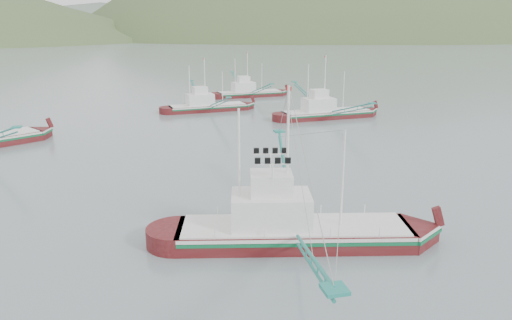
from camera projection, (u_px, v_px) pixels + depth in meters
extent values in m
plane|color=slate|center=(277.00, 230.00, 33.08)|extent=(1200.00, 1200.00, 0.00)
cube|color=#480C0E|center=(294.00, 240.00, 31.03)|extent=(14.90, 6.72, 1.92)
cube|color=silver|center=(294.00, 228.00, 30.81)|extent=(14.63, 6.74, 0.21)
cube|color=#0D5E35|center=(294.00, 232.00, 30.87)|extent=(14.63, 6.76, 0.21)
cube|color=silver|center=(294.00, 225.00, 30.76)|extent=(14.15, 6.39, 0.12)
cube|color=silver|center=(271.00, 210.00, 30.45)|extent=(5.33, 4.00, 2.11)
cube|color=silver|center=(271.00, 183.00, 29.99)|extent=(2.88, 2.58, 1.35)
cylinder|color=white|center=(288.00, 159.00, 29.60)|extent=(0.15, 0.15, 8.65)
cylinder|color=white|center=(239.00, 170.00, 29.70)|extent=(0.13, 0.13, 7.35)
cylinder|color=white|center=(343.00, 179.00, 30.05)|extent=(0.12, 0.12, 6.05)
cube|color=#480C0E|center=(208.00, 110.00, 77.37)|extent=(12.26, 4.61, 1.60)
cube|color=silver|center=(208.00, 106.00, 77.18)|extent=(12.03, 4.65, 0.18)
cube|color=#0D5E35|center=(208.00, 107.00, 77.24)|extent=(12.04, 4.66, 0.18)
cube|color=silver|center=(208.00, 105.00, 77.14)|extent=(11.65, 4.38, 0.10)
cube|color=silver|center=(200.00, 100.00, 76.52)|extent=(4.27, 3.02, 1.75)
cube|color=silver|center=(200.00, 90.00, 76.13)|extent=(2.27, 1.99, 1.12)
cylinder|color=white|center=(205.00, 82.00, 76.06)|extent=(0.13, 0.13, 7.18)
cylinder|color=white|center=(190.00, 86.00, 75.40)|extent=(0.11, 0.11, 6.10)
cylinder|color=white|center=(222.00, 88.00, 77.29)|extent=(0.10, 0.10, 5.03)
cube|color=#480C0E|center=(326.00, 117.00, 71.65)|extent=(13.32, 4.75, 1.74)
cube|color=silver|center=(327.00, 112.00, 71.46)|extent=(13.07, 4.80, 0.19)
cube|color=#0D5E35|center=(327.00, 113.00, 71.52)|extent=(13.07, 4.82, 0.19)
cube|color=silver|center=(327.00, 111.00, 71.41)|extent=(12.65, 4.52, 0.10)
cube|color=silver|center=(319.00, 105.00, 70.75)|extent=(4.60, 3.20, 1.91)
cube|color=silver|center=(319.00, 94.00, 70.34)|extent=(2.44, 2.13, 1.22)
cylinder|color=white|center=(325.00, 84.00, 70.24)|extent=(0.14, 0.14, 7.82)
cylinder|color=white|center=(308.00, 89.00, 69.57)|extent=(0.12, 0.12, 6.65)
cylinder|color=white|center=(344.00, 91.00, 71.52)|extent=(0.10, 0.10, 5.48)
cube|color=#480C0E|center=(250.00, 96.00, 92.27)|extent=(12.25, 4.54, 1.60)
cube|color=silver|center=(250.00, 92.00, 92.09)|extent=(12.02, 4.57, 0.18)
cube|color=#0D5E35|center=(250.00, 93.00, 92.14)|extent=(12.02, 4.59, 0.18)
cube|color=silver|center=(250.00, 91.00, 92.05)|extent=(11.64, 4.31, 0.10)
cube|color=silver|center=(244.00, 87.00, 91.43)|extent=(4.25, 2.99, 1.75)
cube|color=silver|center=(243.00, 79.00, 91.04)|extent=(2.26, 1.98, 1.12)
cylinder|color=white|center=(248.00, 72.00, 90.97)|extent=(0.13, 0.13, 7.18)
cylinder|color=white|center=(235.00, 75.00, 90.32)|extent=(0.11, 0.11, 6.10)
cylinder|color=white|center=(262.00, 77.00, 92.18)|extent=(0.10, 0.10, 5.03)
ellipsoid|color=#3F532B|center=(392.00, 36.00, 490.10)|extent=(684.00, 432.00, 306.00)
ellipsoid|color=slate|center=(168.00, 34.00, 564.62)|extent=(960.00, 400.00, 240.00)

